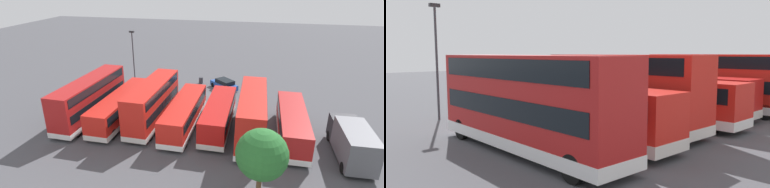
% 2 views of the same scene
% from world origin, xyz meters
% --- Properties ---
extents(ground_plane, '(140.00, 140.00, 0.00)m').
position_xyz_m(ground_plane, '(0.00, 0.00, 0.00)').
color(ground_plane, '#47474C').
extents(bus_single_deck_near_end, '(2.65, 10.97, 2.95)m').
position_xyz_m(bus_single_deck_near_end, '(-10.96, 9.68, 1.62)').
color(bus_single_deck_near_end, '#A51919').
rests_on(bus_single_deck_near_end, ground).
extents(bus_double_decker_second, '(2.65, 11.19, 4.55)m').
position_xyz_m(bus_double_decker_second, '(-7.00, 10.09, 2.45)').
color(bus_double_decker_second, red).
rests_on(bus_double_decker_second, ground).
extents(bus_single_deck_third, '(2.71, 10.52, 2.95)m').
position_xyz_m(bus_single_deck_third, '(-3.56, 9.20, 1.62)').
color(bus_single_deck_third, '#B71411').
rests_on(bus_single_deck_third, ground).
extents(bus_single_deck_fourth, '(2.72, 11.26, 2.95)m').
position_xyz_m(bus_single_deck_fourth, '(0.07, 9.62, 1.62)').
color(bus_single_deck_fourth, red).
rests_on(bus_single_deck_fourth, ground).
extents(bus_double_decker_fifth, '(2.89, 10.95, 4.55)m').
position_xyz_m(bus_double_decker_fifth, '(3.70, 9.28, 2.45)').
color(bus_double_decker_fifth, red).
rests_on(bus_double_decker_fifth, ground).
extents(bus_single_deck_sixth, '(2.83, 12.06, 2.95)m').
position_xyz_m(bus_single_deck_sixth, '(7.42, 9.28, 1.62)').
color(bus_single_deck_sixth, red).
rests_on(bus_single_deck_sixth, ground).
extents(bus_double_decker_seventh, '(2.94, 12.13, 4.55)m').
position_xyz_m(bus_double_decker_seventh, '(11.03, 9.60, 2.45)').
color(bus_double_decker_seventh, '#A51919').
rests_on(bus_double_decker_seventh, ground).
extents(car_hatchback_silver, '(4.28, 4.25, 1.43)m').
position_xyz_m(car_hatchback_silver, '(-2.69, -2.89, 0.70)').
color(car_hatchback_silver, '#1E479E').
rests_on(car_hatchback_silver, ground).
extents(lamp_post_tall, '(0.70, 0.30, 8.01)m').
position_xyz_m(lamp_post_tall, '(10.44, -1.71, 4.69)').
color(lamp_post_tall, '#38383D').
rests_on(lamp_post_tall, ground).
extents(waste_bin_yellow, '(0.60, 0.60, 0.95)m').
position_xyz_m(waste_bin_yellow, '(1.02, -4.49, 0.47)').
color(waste_bin_yellow, '#333338').
rests_on(waste_bin_yellow, ground).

